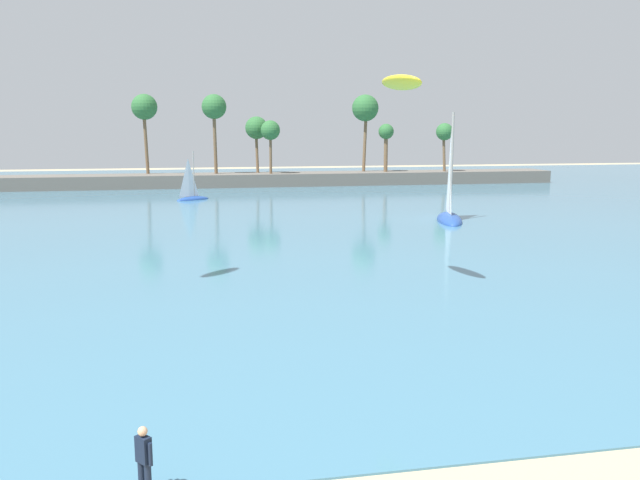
# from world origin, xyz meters

# --- Properties ---
(sea) EXTENTS (220.00, 117.21, 0.06)m
(sea) POSITION_xyz_m (0.00, 64.95, 0.03)
(sea) COLOR teal
(sea) RESTS_ON ground
(palm_headland) EXTENTS (95.22, 6.21, 12.70)m
(palm_headland) POSITION_xyz_m (1.41, 83.65, 2.39)
(palm_headland) COLOR #605B54
(palm_headland) RESTS_ON ground
(person_at_waterline) EXTENTS (0.39, 0.44, 1.67)m
(person_at_waterline) POSITION_xyz_m (-5.19, 6.34, 0.89)
(person_at_waterline) COLOR #141E33
(person_at_waterline) RESTS_ON ground
(sailboat_near_shore) EXTENTS (4.04, 3.10, 5.80)m
(sailboat_near_shore) POSITION_xyz_m (-4.09, 66.67, 0.58)
(sailboat_near_shore) COLOR #234793
(sailboat_near_shore) RESTS_ON sea
(sailboat_mid_bay) EXTENTS (3.81, 7.10, 9.86)m
(sailboat_mid_bay) POSITION_xyz_m (17.58, 45.40, 0.95)
(sailboat_mid_bay) COLOR #234793
(sailboat_mid_bay) RESTS_ON sea
(kite_aloft_high_over_bay) EXTENTS (1.83, 3.59, 0.95)m
(kite_aloft_high_over_bay) POSITION_xyz_m (5.71, 22.88, 9.98)
(kite_aloft_high_over_bay) COLOR yellow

